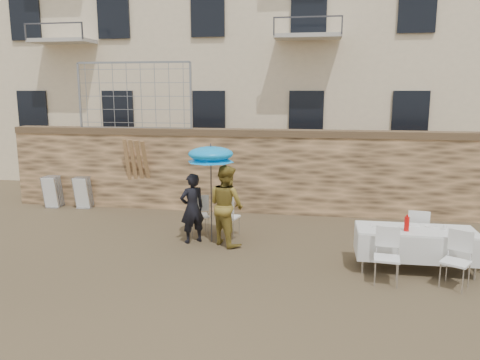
% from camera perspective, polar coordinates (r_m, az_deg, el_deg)
% --- Properties ---
extents(ground, '(80.00, 80.00, 0.00)m').
position_cam_1_polar(ground, '(8.25, -5.37, -12.38)').
color(ground, brown).
rests_on(ground, ground).
extents(stone_wall, '(13.00, 0.50, 2.20)m').
position_cam_1_polar(stone_wall, '(12.67, 0.29, 1.07)').
color(stone_wall, '#936F49').
rests_on(stone_wall, ground).
extents(chain_link_fence, '(3.20, 0.06, 1.80)m').
position_cam_1_polar(chain_link_fence, '(13.30, -12.77, 9.93)').
color(chain_link_fence, gray).
rests_on(chain_link_fence, stone_wall).
extents(man_suit, '(0.66, 0.63, 1.52)m').
position_cam_1_polar(man_suit, '(10.13, -5.85, -3.45)').
color(man_suit, black).
rests_on(man_suit, ground).
extents(woman_dress, '(1.06, 1.04, 1.72)m').
position_cam_1_polar(woman_dress, '(9.93, -1.67, -3.08)').
color(woman_dress, gold).
rests_on(woman_dress, ground).
extents(umbrella, '(1.00, 1.00, 1.99)m').
position_cam_1_polar(umbrella, '(9.91, -3.58, 2.82)').
color(umbrella, '#3F3F44').
rests_on(umbrella, ground).
extents(couple_chair_left, '(0.63, 0.63, 0.96)m').
position_cam_1_polar(couple_chair_left, '(10.71, -5.05, -4.19)').
color(couple_chair_left, white).
rests_on(couple_chair_left, ground).
extents(couple_chair_right, '(0.58, 0.58, 0.96)m').
position_cam_1_polar(couple_chair_right, '(10.56, -1.36, -4.36)').
color(couple_chair_right, white).
rests_on(couple_chair_right, ground).
extents(banquet_table, '(2.10, 0.85, 0.78)m').
position_cam_1_polar(banquet_table, '(9.13, 20.67, -5.89)').
color(banquet_table, silver).
rests_on(banquet_table, ground).
extents(soda_bottle, '(0.09, 0.09, 0.26)m').
position_cam_1_polar(soda_bottle, '(8.90, 19.66, -5.07)').
color(soda_bottle, red).
rests_on(soda_bottle, banquet_table).
extents(table_chair_front_left, '(0.53, 0.53, 0.96)m').
position_cam_1_polar(table_chair_front_left, '(8.40, 17.47, -8.93)').
color(table_chair_front_left, white).
rests_on(table_chair_front_left, ground).
extents(table_chair_front_right, '(0.66, 0.66, 0.96)m').
position_cam_1_polar(table_chair_front_right, '(8.63, 24.80, -8.92)').
color(table_chair_front_right, white).
rests_on(table_chair_front_right, ground).
extents(table_chair_back, '(0.56, 0.56, 0.96)m').
position_cam_1_polar(table_chair_back, '(9.99, 20.83, -5.98)').
color(table_chair_back, white).
rests_on(table_chair_back, ground).
extents(chair_stack_left, '(0.46, 0.47, 0.92)m').
position_cam_1_polar(chair_stack_left, '(14.30, -21.53, -1.18)').
color(chair_stack_left, white).
rests_on(chair_stack_left, ground).
extents(chair_stack_right, '(0.46, 0.40, 0.92)m').
position_cam_1_polar(chair_stack_right, '(13.86, -18.33, -1.33)').
color(chair_stack_right, white).
rests_on(chair_stack_right, ground).
extents(wood_planks, '(0.70, 0.20, 2.00)m').
position_cam_1_polar(wood_planks, '(13.16, -12.15, 0.75)').
color(wood_planks, '#A37749').
rests_on(wood_planks, ground).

